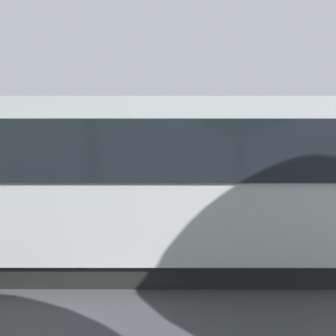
% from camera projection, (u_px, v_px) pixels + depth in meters
% --- Properties ---
extents(ground_plane, '(80.00, 80.00, 0.00)m').
position_uv_depth(ground_plane, '(178.00, 201.00, 11.26)').
color(ground_plane, '#424247').
extents(tour_bus, '(11.12, 2.74, 3.25)m').
position_uv_depth(tour_bus, '(191.00, 180.00, 6.91)').
color(tour_bus, silver).
rests_on(tour_bus, ground_plane).
extents(spectator_far_left, '(0.58, 0.36, 1.66)m').
position_uv_depth(spectator_far_left, '(290.00, 184.00, 9.41)').
color(spectator_far_left, '#473823').
rests_on(spectator_far_left, ground_plane).
extents(spectator_left, '(0.57, 0.39, 1.67)m').
position_uv_depth(spectator_left, '(246.00, 185.00, 9.29)').
color(spectator_left, black).
rests_on(spectator_left, ground_plane).
extents(spectator_centre, '(0.58, 0.35, 1.76)m').
position_uv_depth(spectator_centre, '(204.00, 182.00, 9.29)').
color(spectator_centre, black).
rests_on(spectator_centre, ground_plane).
extents(spectator_right, '(0.57, 0.39, 1.68)m').
position_uv_depth(spectator_right, '(153.00, 183.00, 9.43)').
color(spectator_right, '#473823').
rests_on(spectator_right, ground_plane).
extents(spectator_far_right, '(0.57, 0.32, 1.80)m').
position_uv_depth(spectator_far_right, '(110.00, 179.00, 9.54)').
color(spectator_far_right, black).
rests_on(spectator_far_right, ground_plane).
extents(parked_motorcycle_silver, '(2.05, 0.58, 0.99)m').
position_uv_depth(parked_motorcycle_silver, '(316.00, 209.00, 8.90)').
color(parked_motorcycle_silver, black).
rests_on(parked_motorcycle_silver, ground_plane).
extents(stunt_motorcycle, '(2.05, 0.60, 1.65)m').
position_uv_depth(stunt_motorcycle, '(122.00, 159.00, 13.01)').
color(stunt_motorcycle, black).
rests_on(stunt_motorcycle, ground_plane).
extents(traffic_cone, '(0.34, 0.34, 0.63)m').
position_uv_depth(traffic_cone, '(169.00, 185.00, 12.00)').
color(traffic_cone, orange).
rests_on(traffic_cone, ground_plane).
extents(bay_line_a, '(0.15, 4.45, 0.01)m').
position_uv_depth(bay_line_a, '(276.00, 196.00, 11.80)').
color(bay_line_a, white).
rests_on(bay_line_a, ground_plane).
extents(bay_line_b, '(0.16, 4.77, 0.01)m').
position_uv_depth(bay_line_b, '(189.00, 196.00, 11.86)').
color(bay_line_b, white).
rests_on(bay_line_b, ground_plane).
extents(bay_line_c, '(0.16, 4.73, 0.01)m').
position_uv_depth(bay_line_c, '(102.00, 195.00, 11.91)').
color(bay_line_c, white).
rests_on(bay_line_c, ground_plane).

